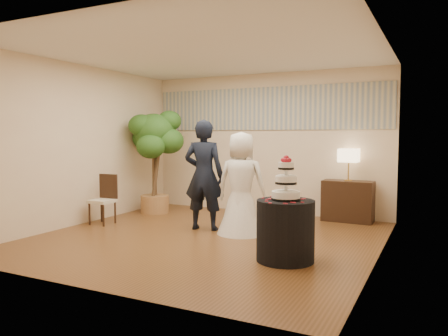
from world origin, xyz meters
The scene contains 15 objects.
floor centered at (0.00, 0.00, 0.00)m, with size 5.00×5.00×0.00m, color brown.
ceiling centered at (0.00, 0.00, 2.80)m, with size 5.00×5.00×0.00m, color white.
wall_back centered at (0.00, 2.50, 1.40)m, with size 5.00×0.06×2.80m, color beige.
wall_front centered at (0.00, -2.50, 1.40)m, with size 5.00×0.06×2.80m, color beige.
wall_left centered at (-2.50, 0.00, 1.40)m, with size 0.06×5.00×2.80m, color beige.
wall_right centered at (2.50, 0.00, 1.40)m, with size 0.06×5.00×2.80m, color beige.
mural_border centered at (0.00, 2.48, 2.10)m, with size 4.90×0.02×0.85m, color #A2A496.
groom centered at (-0.33, 0.51, 0.91)m, with size 0.66×0.44×1.82m, color black.
bride centered at (0.36, 0.50, 0.81)m, with size 0.79×0.78×1.62m, color white.
cake_table centered at (1.47, -0.64, 0.38)m, with size 0.72×0.72×0.77m, color black.
wedding_cake centered at (1.47, -0.64, 1.05)m, with size 0.36×0.36×0.56m, color white, non-canonical shape.
console centered at (1.69, 2.26, 0.37)m, with size 0.89×0.40×0.75m, color black.
table_lamp centered at (1.69, 2.26, 1.04)m, with size 0.34×0.34×0.58m, color beige, non-canonical shape.
ficus_tree centered at (-1.96, 1.41, 1.05)m, with size 1.00×1.00×2.11m, color #29561B, non-canonical shape.
side_chair centered at (-2.15, 0.09, 0.44)m, with size 0.40×0.42×0.87m, color black, non-canonical shape.
Camera 1 is at (3.17, -5.78, 1.57)m, focal length 35.00 mm.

